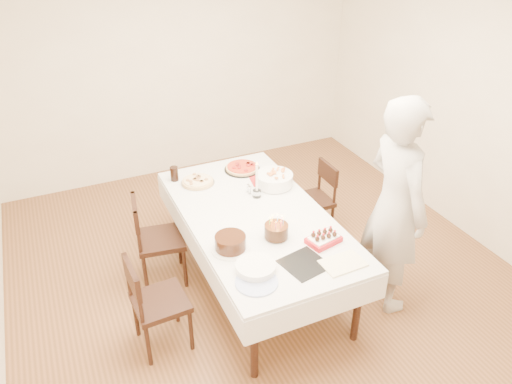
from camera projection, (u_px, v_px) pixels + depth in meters
name	position (u px, v px, depth m)	size (l,w,h in m)	color
floor	(267.00, 280.00, 4.65)	(5.00, 5.00, 0.00)	brown
wall_back	(178.00, 66.00, 5.92)	(4.50, 0.04, 2.70)	#EBE1C5
wall_right	(481.00, 107.00, 4.76)	(0.04, 5.00, 2.70)	#EBE1C5
dining_table	(256.00, 250.00, 4.43)	(1.14, 2.14, 0.75)	silver
chair_right_savory	(312.00, 201.00, 5.11)	(0.41, 0.41, 0.79)	black
chair_left_savory	(161.00, 239.00, 4.46)	(0.45, 0.45, 0.87)	black
chair_left_dessert	(160.00, 302.00, 3.80)	(0.43, 0.43, 0.85)	black
person	(395.00, 207.00, 4.00)	(0.68, 0.45, 1.87)	#B3ADA9
pizza_white	(198.00, 182.00, 4.69)	(0.32, 0.32, 0.04)	beige
pizza_pepperoni	(242.00, 168.00, 4.92)	(0.35, 0.35, 0.04)	red
red_placemat	(263.00, 179.00, 4.77)	(0.25, 0.25, 0.01)	#B21E1E
pasta_bowl	(274.00, 179.00, 4.64)	(0.35, 0.35, 0.11)	white
taper_candle	(257.00, 180.00, 4.40)	(0.08, 0.08, 0.35)	white
shaker_pair	(250.00, 190.00, 4.52)	(0.07, 0.07, 0.08)	white
cola_glass	(174.00, 174.00, 4.72)	(0.08, 0.08, 0.14)	black
layer_cake	(230.00, 243.00, 3.80)	(0.30, 0.30, 0.12)	black
cake_board	(304.00, 264.00, 3.67)	(0.31, 0.31, 0.01)	black
birthday_cake	(276.00, 227.00, 3.91)	(0.19, 0.19, 0.17)	#351B0E
strawberry_box	(324.00, 239.00, 3.89)	(0.26, 0.17, 0.07)	#A1121A
box_lid	(343.00, 264.00, 3.67)	(0.32, 0.21, 0.03)	beige
plate_stack	(256.00, 267.00, 3.59)	(0.30, 0.30, 0.06)	white
china_plate	(257.00, 282.00, 3.49)	(0.31, 0.31, 0.01)	white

